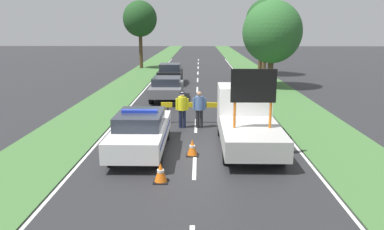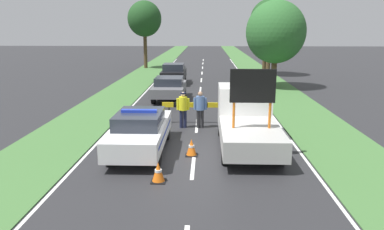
% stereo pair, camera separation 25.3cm
% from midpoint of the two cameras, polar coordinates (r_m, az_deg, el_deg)
% --- Properties ---
extents(ground_plane, '(160.00, 160.00, 0.00)m').
position_cam_midpoint_polar(ground_plane, '(13.73, -0.07, -5.77)').
color(ground_plane, '#28282B').
extents(lane_markings, '(7.84, 59.68, 0.01)m').
position_cam_midpoint_polar(lane_markings, '(25.19, 0.49, 3.00)').
color(lane_markings, silver).
rests_on(lane_markings, ground).
extents(grass_verge_left, '(3.18, 120.00, 0.03)m').
position_cam_midpoint_polar(grass_verge_left, '(33.79, -8.87, 5.48)').
color(grass_verge_left, '#427038').
rests_on(grass_verge_left, ground).
extents(grass_verge_right, '(3.18, 120.00, 0.03)m').
position_cam_midpoint_polar(grass_verge_right, '(33.70, 10.19, 5.41)').
color(grass_verge_right, '#427038').
rests_on(grass_verge_right, ground).
extents(police_car, '(1.83, 4.93, 1.59)m').
position_cam_midpoint_polar(police_car, '(13.83, -8.32, -2.42)').
color(police_car, white).
rests_on(police_car, ground).
extents(work_truck, '(2.08, 5.31, 3.11)m').
position_cam_midpoint_polar(work_truck, '(14.59, 7.84, -0.53)').
color(work_truck, white).
rests_on(work_truck, ground).
extents(road_barrier, '(3.23, 0.08, 1.01)m').
position_cam_midpoint_polar(road_barrier, '(17.67, 0.07, 1.37)').
color(road_barrier, black).
rests_on(road_barrier, ground).
extents(police_officer, '(0.59, 0.38, 1.65)m').
position_cam_midpoint_polar(police_officer, '(16.87, -1.93, 1.27)').
color(police_officer, '#191E38').
rests_on(police_officer, ground).
extents(pedestrian_civilian, '(0.60, 0.38, 1.68)m').
position_cam_midpoint_polar(pedestrian_civilian, '(16.86, 0.70, 1.29)').
color(pedestrian_civilian, '#232326').
rests_on(pedestrian_civilian, ground).
extents(traffic_cone_near_police, '(0.43, 0.43, 0.60)m').
position_cam_midpoint_polar(traffic_cone_near_police, '(13.36, -0.50, -4.98)').
color(traffic_cone_near_police, black).
rests_on(traffic_cone_near_police, ground).
extents(traffic_cone_centre_front, '(0.44, 0.44, 0.60)m').
position_cam_midpoint_polar(traffic_cone_centre_front, '(11.20, -5.46, -8.70)').
color(traffic_cone_centre_front, black).
rests_on(traffic_cone_centre_front, ground).
extents(traffic_cone_near_truck, '(0.42, 0.42, 0.59)m').
position_cam_midpoint_polar(traffic_cone_near_truck, '(17.51, 7.57, -0.71)').
color(traffic_cone_near_truck, black).
rests_on(traffic_cone_near_truck, ground).
extents(queued_car_suv_grey, '(1.92, 4.34, 1.43)m').
position_cam_midpoint_polar(queued_car_suv_grey, '(23.68, -4.16, 4.20)').
color(queued_car_suv_grey, slate).
rests_on(queued_car_suv_grey, ground).
extents(queued_car_sedan_black, '(1.85, 4.05, 1.62)m').
position_cam_midpoint_polar(queued_car_sedan_black, '(30.62, -3.56, 6.38)').
color(queued_car_sedan_black, black).
rests_on(queued_car_sedan_black, ground).
extents(roadside_tree_near_left, '(3.69, 3.69, 7.33)m').
position_cam_midpoint_polar(roadside_tree_near_left, '(42.50, -8.12, 14.28)').
color(roadside_tree_near_left, '#4C3823').
rests_on(roadside_tree_near_left, ground).
extents(roadside_tree_near_right, '(3.66, 3.66, 7.05)m').
position_cam_midpoint_polar(roadside_tree_near_right, '(36.15, 10.97, 13.96)').
color(roadside_tree_near_right, '#4C3823').
rests_on(roadside_tree_near_right, ground).
extents(roadside_tree_mid_left, '(2.87, 2.87, 6.16)m').
position_cam_midpoint_polar(roadside_tree_mid_left, '(37.23, 10.34, 13.20)').
color(roadside_tree_mid_left, '#4C3823').
rests_on(roadside_tree_mid_left, ground).
extents(roadside_tree_mid_right, '(4.37, 4.37, 6.44)m').
position_cam_midpoint_polar(roadside_tree_mid_right, '(28.80, 11.87, 12.27)').
color(roadside_tree_mid_right, '#4C3823').
rests_on(roadside_tree_mid_right, ground).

